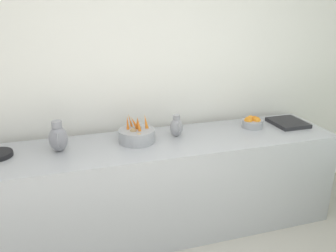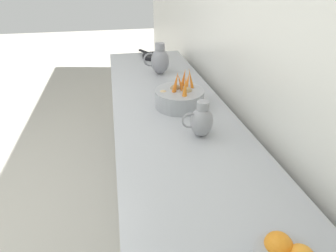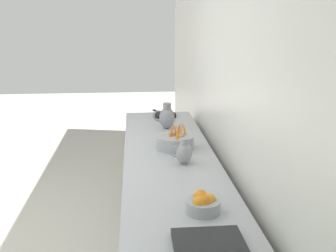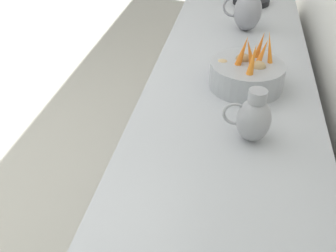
{
  "view_description": "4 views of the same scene",
  "coord_description": "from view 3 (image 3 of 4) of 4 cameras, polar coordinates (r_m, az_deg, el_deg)",
  "views": [
    {
      "loc": [
        1.16,
        -0.76,
        1.98
      ],
      "look_at": [
        -1.46,
        0.05,
        1.01
      ],
      "focal_mm": 36.73,
      "sensor_mm": 36.0,
      "label": 1
    },
    {
      "loc": [
        -1.16,
        1.29,
        1.63
      ],
      "look_at": [
        -1.37,
        0.26,
        1.01
      ],
      "focal_mm": 28.37,
      "sensor_mm": 36.0,
      "label": 2
    },
    {
      "loc": [
        -1.2,
        2.94,
        1.93
      ],
      "look_at": [
        -1.47,
        -0.16,
        1.08
      ],
      "focal_mm": 42.5,
      "sensor_mm": 36.0,
      "label": 3
    },
    {
      "loc": [
        -1.48,
        1.25,
        1.7
      ],
      "look_at": [
        -1.29,
        0.25,
        0.96
      ],
      "focal_mm": 40.66,
      "sensor_mm": 36.0,
      "label": 4
    }
  ],
  "objects": [
    {
      "name": "metal_pitcher_short",
      "position": [
        2.96,
        2.29,
        -3.81
      ],
      "size": [
        0.17,
        0.12,
        0.2
      ],
      "color": "#939399",
      "rests_on": "prep_counter"
    },
    {
      "name": "skillet_on_counter",
      "position": [
        4.39,
        -0.4,
        1.57
      ],
      "size": [
        0.25,
        0.37,
        0.03
      ],
      "color": "black",
      "rests_on": "prep_counter"
    },
    {
      "name": "prep_counter",
      "position": [
        3.3,
        0.34,
        -11.66
      ],
      "size": [
        0.73,
        3.1,
        0.87
      ],
      "primitive_type": "cube",
      "color": "#ADAFB5",
      "rests_on": "ground_plane"
    },
    {
      "name": "orange_bowl",
      "position": [
        2.28,
        5.03,
        -11.02
      ],
      "size": [
        0.2,
        0.2,
        0.11
      ],
      "color": "#9EA0A5",
      "rests_on": "prep_counter"
    },
    {
      "name": "vegetable_colander",
      "position": [
        3.31,
        1.04,
        -2.2
      ],
      "size": [
        0.31,
        0.31,
        0.23
      ],
      "color": "#9EA0A5",
      "rests_on": "prep_counter"
    },
    {
      "name": "metal_pitcher_tall",
      "position": [
        3.91,
        -0.19,
        1.31
      ],
      "size": [
        0.21,
        0.15,
        0.25
      ],
      "color": "gray",
      "rests_on": "prep_counter"
    },
    {
      "name": "tile_wall_left",
      "position": [
        2.58,
        12.03,
        5.37
      ],
      "size": [
        0.1,
        8.32,
        3.0
      ],
      "primitive_type": "cube",
      "color": "white",
      "rests_on": "ground_plane"
    },
    {
      "name": "counter_sink_basin",
      "position": [
        1.96,
        5.98,
        -16.74
      ],
      "size": [
        0.34,
        0.3,
        0.04
      ],
      "primitive_type": "cube",
      "color": "#232326",
      "rests_on": "prep_counter"
    }
  ]
}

